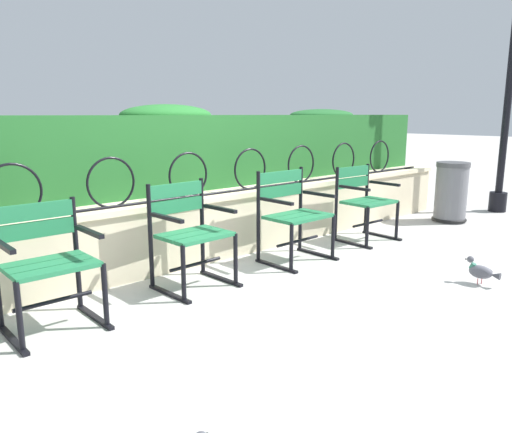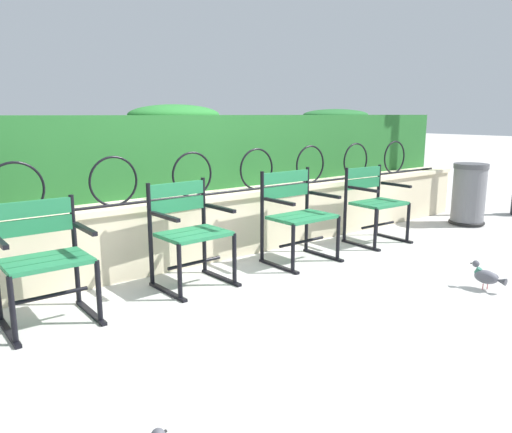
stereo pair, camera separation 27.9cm
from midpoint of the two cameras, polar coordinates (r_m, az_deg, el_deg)
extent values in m
plane|color=#B7B5AF|center=(4.19, -0.98, -7.61)|extent=(60.00, 60.00, 0.00)
cube|color=beige|center=(4.80, -8.08, -1.57)|extent=(7.88, 0.35, 0.59)
cube|color=beige|center=(4.74, -8.19, 2.17)|extent=(7.88, 0.41, 0.05)
cylinder|color=black|center=(4.67, -7.69, 2.51)|extent=(7.34, 0.02, 0.02)
torus|color=black|center=(3.96, -28.15, 2.47)|extent=(0.42, 0.02, 0.42)
torus|color=black|center=(4.20, -18.23, 3.73)|extent=(0.42, 0.02, 0.42)
torus|color=black|center=(4.55, -9.57, 4.73)|extent=(0.42, 0.02, 0.42)
torus|color=black|center=(4.98, -2.27, 5.49)|extent=(0.42, 0.02, 0.42)
torus|color=black|center=(5.49, 3.78, 6.05)|extent=(0.42, 0.02, 0.42)
torus|color=black|center=(6.05, 8.77, 6.46)|extent=(0.42, 0.02, 0.42)
torus|color=black|center=(6.64, 12.91, 6.77)|extent=(0.42, 0.02, 0.42)
cube|color=#236028|center=(5.12, -11.56, 7.24)|extent=(7.73, 0.68, 0.74)
ellipsoid|color=#226427|center=(5.10, -11.80, 11.39)|extent=(0.99, 0.61, 0.21)
ellipsoid|color=#225F2A|center=(6.62, 6.45, 11.58)|extent=(1.04, 0.61, 0.15)
cube|color=#237547|center=(3.36, -24.07, -5.72)|extent=(0.53, 0.13, 0.03)
cube|color=#237547|center=(3.48, -24.78, -5.18)|extent=(0.53, 0.13, 0.03)
cube|color=#237547|center=(3.61, -25.43, -4.67)|extent=(0.53, 0.13, 0.03)
cube|color=#237547|center=(3.64, -26.34, 0.49)|extent=(0.53, 0.03, 0.11)
cube|color=#237547|center=(3.66, -26.17, -1.40)|extent=(0.53, 0.03, 0.11)
cylinder|color=black|center=(3.79, -22.01, -4.06)|extent=(0.04, 0.04, 0.83)
cylinder|color=black|center=(3.46, -19.27, -8.68)|extent=(0.04, 0.04, 0.44)
cube|color=black|center=(3.70, -20.22, -10.86)|extent=(0.04, 0.52, 0.02)
cube|color=black|center=(3.52, -20.91, -1.66)|extent=(0.04, 0.40, 0.03)
cylinder|color=black|center=(3.31, -27.88, -10.34)|extent=(0.04, 0.04, 0.44)
cube|color=black|center=(3.56, -28.34, -12.47)|extent=(0.04, 0.52, 0.02)
cube|color=black|center=(3.38, -29.34, -2.96)|extent=(0.04, 0.40, 0.03)
cylinder|color=black|center=(3.56, -24.44, -8.92)|extent=(0.51, 0.03, 0.03)
cube|color=#237547|center=(3.89, -7.87, -2.50)|extent=(0.53, 0.15, 0.03)
cube|color=#237547|center=(3.99, -9.04, -2.15)|extent=(0.53, 0.15, 0.03)
cube|color=#237547|center=(4.10, -10.16, -1.82)|extent=(0.53, 0.15, 0.03)
cube|color=#237547|center=(4.12, -11.15, 3.01)|extent=(0.53, 0.05, 0.11)
cube|color=#237547|center=(4.14, -11.07, 1.21)|extent=(0.53, 0.05, 0.11)
cylinder|color=black|center=(4.33, -8.07, -1.20)|extent=(0.04, 0.04, 0.85)
cylinder|color=black|center=(4.06, -4.35, -5.02)|extent=(0.04, 0.04, 0.44)
cube|color=black|center=(4.26, -5.97, -7.16)|extent=(0.06, 0.52, 0.02)
cube|color=black|center=(4.11, -6.15, 0.89)|extent=(0.05, 0.40, 0.03)
cylinder|color=black|center=(4.05, -14.04, -2.34)|extent=(0.04, 0.04, 0.85)
cylinder|color=black|center=(3.76, -10.50, -6.57)|extent=(0.04, 0.04, 0.44)
cube|color=black|center=(3.98, -11.95, -8.77)|extent=(0.06, 0.52, 0.02)
cube|color=black|center=(3.81, -12.33, -0.17)|extent=(0.05, 0.40, 0.03)
cylinder|color=black|center=(4.06, -8.93, -5.47)|extent=(0.50, 0.05, 0.03)
cube|color=#237547|center=(4.58, 4.44, -0.25)|extent=(0.59, 0.13, 0.03)
cube|color=#237547|center=(4.67, 3.21, 0.01)|extent=(0.59, 0.13, 0.03)
cube|color=#237547|center=(4.76, 2.03, 0.25)|extent=(0.59, 0.13, 0.03)
cube|color=#237547|center=(4.78, 1.18, 4.59)|extent=(0.59, 0.04, 0.11)
cube|color=#237547|center=(4.80, 1.18, 2.95)|extent=(0.59, 0.04, 0.11)
cylinder|color=black|center=(5.04, 3.58, 0.83)|extent=(0.04, 0.04, 0.87)
cylinder|color=black|center=(4.81, 7.25, -2.41)|extent=(0.04, 0.04, 0.44)
cube|color=black|center=(4.98, 5.52, -4.34)|extent=(0.05, 0.52, 0.02)
cube|color=black|center=(4.85, 5.66, 2.57)|extent=(0.04, 0.40, 0.03)
cylinder|color=black|center=(4.64, -1.45, -0.11)|extent=(0.04, 0.04, 0.87)
cylinder|color=black|center=(4.39, 2.29, -3.71)|extent=(0.04, 0.04, 0.44)
cube|color=black|center=(4.58, 0.57, -5.76)|extent=(0.05, 0.52, 0.02)
cube|color=black|center=(4.43, 0.59, 1.76)|extent=(0.04, 0.40, 0.03)
cylinder|color=black|center=(4.73, 3.18, -2.86)|extent=(0.56, 0.04, 0.03)
cube|color=#237547|center=(5.46, 12.66, 1.46)|extent=(0.54, 0.14, 0.03)
cube|color=#237547|center=(5.55, 11.54, 1.66)|extent=(0.54, 0.14, 0.03)
cube|color=#237547|center=(5.63, 10.45, 1.85)|extent=(0.54, 0.14, 0.03)
cube|color=#237547|center=(5.65, 9.75, 5.14)|extent=(0.54, 0.04, 0.11)
cube|color=#237547|center=(5.67, 9.71, 3.90)|extent=(0.54, 0.04, 0.11)
cylinder|color=black|center=(5.91, 11.32, 2.00)|extent=(0.04, 0.04, 0.82)
cylinder|color=black|center=(5.69, 14.63, -0.49)|extent=(0.04, 0.04, 0.44)
cube|color=black|center=(5.84, 13.00, -2.18)|extent=(0.05, 0.52, 0.02)
cube|color=black|center=(5.73, 13.28, 3.73)|extent=(0.05, 0.40, 0.03)
cylinder|color=black|center=(5.50, 7.82, 1.40)|extent=(0.04, 0.04, 0.82)
cylinder|color=black|center=(5.27, 11.25, -1.30)|extent=(0.04, 0.04, 0.44)
cube|color=black|center=(5.43, 9.59, -3.10)|extent=(0.05, 0.52, 0.02)
cube|color=black|center=(5.31, 9.81, 3.25)|extent=(0.05, 0.40, 0.03)
cylinder|color=black|center=(5.59, 11.44, -0.78)|extent=(0.51, 0.04, 0.03)
ellipsoid|color=#5B5B66|center=(4.46, 22.88, -5.94)|extent=(0.11, 0.20, 0.11)
cylinder|color=#2D6B56|center=(4.47, 22.12, -5.35)|extent=(0.05, 0.06, 0.06)
sphere|color=#494951|center=(4.47, 21.90, -4.63)|extent=(0.06, 0.06, 0.06)
cone|color=black|center=(4.48, 21.51, -4.62)|extent=(0.02, 0.02, 0.01)
cone|color=#404047|center=(4.43, 24.27, -6.26)|extent=(0.07, 0.08, 0.06)
ellipsoid|color=#4E4E56|center=(4.42, 22.81, -6.03)|extent=(0.03, 0.14, 0.07)
ellipsoid|color=#4E4E56|center=(4.49, 23.20, -5.77)|extent=(0.03, 0.14, 0.07)
cylinder|color=#C6515B|center=(4.47, 22.60, -6.95)|extent=(0.01, 0.01, 0.05)
cylinder|color=#C6515B|center=(4.50, 23.00, -6.88)|extent=(0.01, 0.01, 0.05)
cylinder|color=slate|center=(6.88, 20.51, 2.40)|extent=(0.40, 0.40, 0.72)
cylinder|color=#47474A|center=(6.83, 20.75, 5.63)|extent=(0.42, 0.42, 0.06)
torus|color=black|center=(6.94, 20.32, -0.29)|extent=(0.44, 0.44, 0.04)
cylinder|color=black|center=(7.82, 26.25, 12.74)|extent=(0.10, 0.10, 3.37)
cylinder|color=black|center=(7.91, 25.24, 1.54)|extent=(0.24, 0.24, 0.28)
camera|label=1|loc=(0.14, -91.94, -0.40)|focal=34.65mm
camera|label=2|loc=(0.14, 88.06, 0.40)|focal=34.65mm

